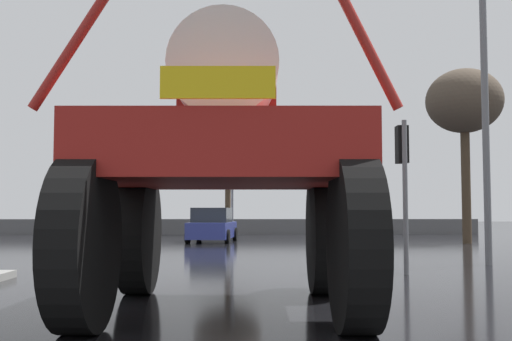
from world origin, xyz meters
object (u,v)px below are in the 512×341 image
bare_tree_right (464,103)px  sedan_ahead (212,226)px  bare_tree_far_center (228,134)px  streetlight_near_right (490,70)px  oversize_sprayer (227,168)px  traffic_signal_far_left (232,177)px  traffic_signal_near_right (403,162)px

bare_tree_right → sedan_ahead: bearing=170.9°
bare_tree_right → bare_tree_far_center: 15.42m
streetlight_near_right → bare_tree_right: bearing=73.1°
oversize_sprayer → bare_tree_far_center: bare_tree_far_center is taller
bare_tree_right → traffic_signal_far_left: bearing=154.7°
oversize_sprayer → sedan_ahead: size_ratio=1.28×
oversize_sprayer → streetlight_near_right: streetlight_near_right is taller
sedan_ahead → traffic_signal_far_left: 3.88m
oversize_sprayer → traffic_signal_near_right: (3.83, 4.91, 0.48)m
sedan_ahead → traffic_signal_near_right: (4.80, -14.15, 1.75)m
streetlight_near_right → bare_tree_far_center: size_ratio=1.16×
traffic_signal_far_left → bare_tree_right: bearing=-25.3°
oversize_sprayer → sedan_ahead: oversize_sprayer is taller
bare_tree_right → bare_tree_far_center: bearing=131.9°
traffic_signal_far_left → bare_tree_far_center: (-0.33, 6.77, 3.04)m
sedan_ahead → traffic_signal_far_left: (0.86, 2.98, 2.33)m
traffic_signal_far_left → bare_tree_right: bare_tree_right is taller
streetlight_near_right → bare_tree_far_center: (-7.17, 21.75, 1.02)m
sedan_ahead → streetlight_near_right: bearing=-140.7°
traffic_signal_near_right → bare_tree_right: (6.04, 12.42, 3.55)m
traffic_signal_near_right → traffic_signal_far_left: bearing=102.9°
bare_tree_far_center → traffic_signal_far_left: bearing=-87.3°
traffic_signal_far_left → bare_tree_far_center: size_ratio=0.53×
traffic_signal_near_right → streetlight_near_right: (2.91, 2.14, 2.60)m
streetlight_near_right → bare_tree_right: 10.78m
oversize_sprayer → bare_tree_far_center: size_ratio=0.70×
bare_tree_right → bare_tree_far_center: size_ratio=0.95×
bare_tree_far_center → streetlight_near_right: bearing=-71.8°
traffic_signal_far_left → bare_tree_far_center: bare_tree_far_center is taller
traffic_signal_near_right → traffic_signal_far_left: 17.58m
traffic_signal_far_left → bare_tree_far_center: 7.43m
traffic_signal_near_right → traffic_signal_far_left: (-3.93, 17.12, 0.58)m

